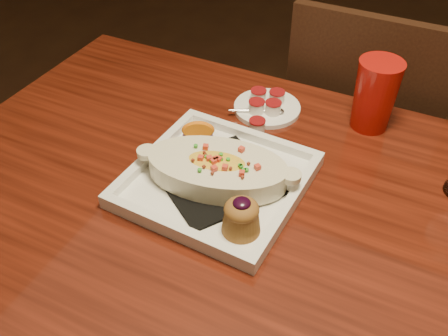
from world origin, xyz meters
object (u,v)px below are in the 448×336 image
at_px(plate, 218,175).
at_px(saucer, 266,106).
at_px(red_tumbler, 375,95).
at_px(chair_far, 360,137).
at_px(table, 289,258).

bearing_deg(plate, saucer, 96.33).
bearing_deg(plate, red_tumbler, 60.20).
distance_m(chair_far, red_tumbler, 0.43).
bearing_deg(red_tumbler, chair_far, 99.46).
relative_size(plate, red_tumbler, 2.10).
relative_size(chair_far, red_tumbler, 5.90).
bearing_deg(chair_far, plate, 74.98).
distance_m(table, red_tumbler, 0.40).
distance_m(chair_far, saucer, 0.45).
distance_m(chair_far, plate, 0.68).
bearing_deg(chair_far, saucer, 61.17).
bearing_deg(saucer, table, -59.35).
relative_size(chair_far, saucer, 6.07).
xyz_separation_m(chair_far, saucer, (-0.18, -0.33, 0.26)).
bearing_deg(table, chair_far, 90.00).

